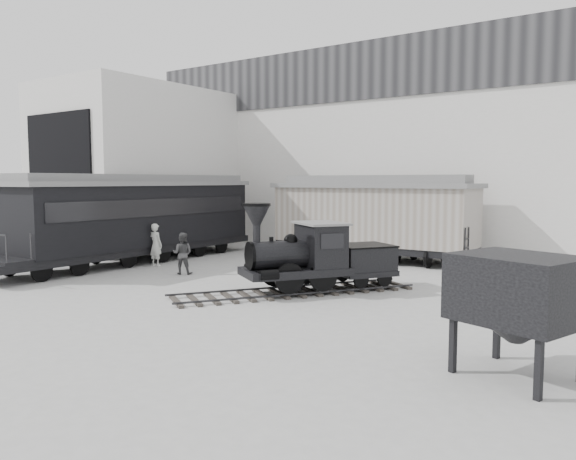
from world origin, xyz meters
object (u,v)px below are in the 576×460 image
Objects in this scene: boxcar at (373,216)px; visitor_a at (156,245)px; coal_hopper at (517,298)px; locomotive at (313,260)px; passenger_coach at (138,218)px; visitor_b at (182,253)px.

boxcar reaches higher than visitor_a.
boxcar is at bearing 144.77° from coal_hopper.
passenger_coach is (-10.56, 1.43, 0.98)m from locomotive.
passenger_coach is 4.60m from visitor_b.
boxcar is (-1.87, 8.35, 1.03)m from locomotive.
boxcar is at bearing 136.61° from locomotive.
locomotive reaches higher than visitor_a.
locomotive reaches higher than visitor_b.
visitor_a is 1.12× the size of visitor_b.
visitor_a is at bearing 179.48° from coal_hopper.
passenger_coach is 5.35× the size of coal_hopper.
passenger_coach is 7.42× the size of visitor_a.
locomotive is at bearing 166.63° from coal_hopper.
boxcar is at bearing -146.16° from visitor_b.
visitor_b is 0.64× the size of coal_hopper.
boxcar reaches higher than coal_hopper.
visitor_b is at bearing 160.75° from visitor_a.
visitor_a is at bearing -46.79° from visitor_b.
visitor_a is (-7.01, -7.36, -1.18)m from boxcar.
boxcar reaches higher than passenger_coach.
coal_hopper is (18.24, -6.27, -0.53)m from passenger_coach.
locomotive is 10.70m from passenger_coach.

